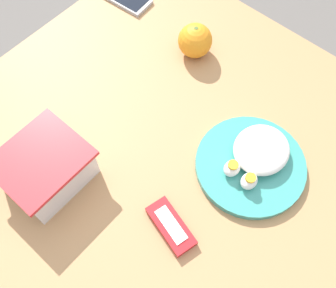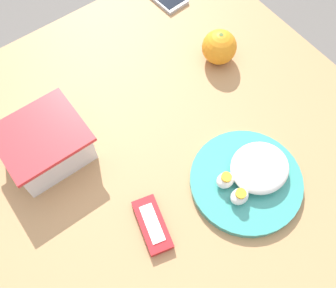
{
  "view_description": "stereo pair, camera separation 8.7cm",
  "coord_description": "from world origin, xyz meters",
  "px_view_note": "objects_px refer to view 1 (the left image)",
  "views": [
    {
      "loc": [
        -0.31,
        -0.3,
        1.54
      ],
      "look_at": [
        -0.01,
        -0.03,
        0.77
      ],
      "focal_mm": 42.0,
      "sensor_mm": 36.0,
      "label": 1
    },
    {
      "loc": [
        -0.25,
        -0.36,
        1.54
      ],
      "look_at": [
        -0.01,
        -0.03,
        0.77
      ],
      "focal_mm": 42.0,
      "sensor_mm": 36.0,
      "label": 2
    }
  ],
  "objects_px": {
    "food_container": "(46,169)",
    "candy_bar": "(171,226)",
    "orange_fruit": "(195,41)",
    "rice_plate": "(254,160)"
  },
  "relations": [
    {
      "from": "food_container",
      "to": "candy_bar",
      "type": "height_order",
      "value": "food_container"
    },
    {
      "from": "candy_bar",
      "to": "rice_plate",
      "type": "bearing_deg",
      "value": -10.54
    },
    {
      "from": "orange_fruit",
      "to": "rice_plate",
      "type": "relative_size",
      "value": 0.36
    },
    {
      "from": "food_container",
      "to": "orange_fruit",
      "type": "distance_m",
      "value": 0.48
    },
    {
      "from": "food_container",
      "to": "rice_plate",
      "type": "relative_size",
      "value": 0.73
    },
    {
      "from": "orange_fruit",
      "to": "candy_bar",
      "type": "relative_size",
      "value": 0.69
    },
    {
      "from": "food_container",
      "to": "candy_bar",
      "type": "distance_m",
      "value": 0.29
    },
    {
      "from": "food_container",
      "to": "candy_bar",
      "type": "bearing_deg",
      "value": -72.08
    },
    {
      "from": "food_container",
      "to": "orange_fruit",
      "type": "relative_size",
      "value": 2.04
    },
    {
      "from": "orange_fruit",
      "to": "candy_bar",
      "type": "height_order",
      "value": "orange_fruit"
    }
  ]
}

